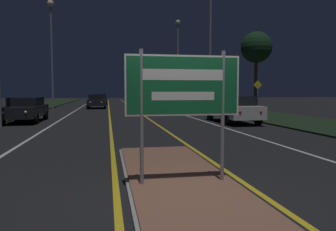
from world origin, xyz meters
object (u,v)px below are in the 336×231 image
at_px(car_receding_0, 233,109).
at_px(car_approaching_2, 100,99).
at_px(streetlight_right_near, 210,25).
at_px(streetlight_right_far, 178,53).
at_px(car_approaching_1, 97,101).
at_px(highway_sign, 183,91).
at_px(car_approaching_0, 26,109).
at_px(streetlight_left_far, 51,34).
at_px(car_receding_1, 189,103).
at_px(warning_sign, 258,95).

height_order(car_receding_0, car_approaching_2, car_receding_0).
distance_m(streetlight_right_near, car_approaching_2, 22.11).
distance_m(streetlight_right_far, car_approaching_1, 10.52).
distance_m(streetlight_right_far, car_receding_0, 19.60).
xyz_separation_m(car_approaching_1, car_approaching_2, (0.13, 9.99, 0.01)).
bearing_deg(highway_sign, streetlight_right_near, 70.91).
height_order(streetlight_right_far, car_receding_0, streetlight_right_far).
relative_size(car_approaching_0, car_approaching_2, 1.07).
height_order(streetlight_left_far, streetlight_right_near, streetlight_left_far).
bearing_deg(car_approaching_0, streetlight_left_far, 92.82).
bearing_deg(car_receding_1, car_approaching_2, 115.87).
xyz_separation_m(streetlight_right_near, car_receding_0, (-1.11, -7.73, -6.13)).
xyz_separation_m(car_approaching_1, warning_sign, (11.09, -13.55, 0.79)).
relative_size(highway_sign, car_receding_1, 0.54).
distance_m(highway_sign, car_approaching_1, 28.61).
bearing_deg(warning_sign, car_receding_1, 112.84).
relative_size(car_approaching_1, warning_sign, 1.74).
relative_size(car_approaching_0, warning_sign, 1.92).
distance_m(streetlight_right_near, warning_sign, 7.18).
bearing_deg(streetlight_right_near, car_approaching_0, -157.96).
xyz_separation_m(streetlight_right_near, warning_sign, (2.00, -4.29, -5.40)).
bearing_deg(streetlight_left_far, streetlight_right_near, -34.44).
bearing_deg(warning_sign, streetlight_right_far, 98.08).
bearing_deg(warning_sign, highway_sign, -120.10).
xyz_separation_m(streetlight_right_far, car_approaching_2, (-8.77, 8.12, -5.28)).
relative_size(car_receding_1, warning_sign, 1.87).
xyz_separation_m(car_approaching_2, warning_sign, (10.96, -23.53, 0.77)).
height_order(streetlight_left_far, car_approaching_1, streetlight_left_far).
bearing_deg(streetlight_right_far, highway_sign, -102.03).
height_order(car_approaching_2, warning_sign, warning_sign).
xyz_separation_m(streetlight_right_far, warning_sign, (2.19, -15.41, -4.51)).
xyz_separation_m(car_receding_1, warning_sign, (2.96, -7.04, 0.79)).
bearing_deg(streetlight_left_far, car_approaching_0, -87.18).
xyz_separation_m(streetlight_right_far, car_approaching_1, (-8.90, -1.87, -5.30)).
bearing_deg(car_receding_0, streetlight_right_far, 87.19).
bearing_deg(highway_sign, streetlight_right_far, 77.97).
relative_size(streetlight_right_near, car_approaching_2, 2.40).
distance_m(streetlight_left_far, warning_sign, 21.20).
relative_size(streetlight_right_far, car_receding_0, 2.00).
xyz_separation_m(streetlight_left_far, streetlight_right_far, (13.14, 1.99, -1.32)).
xyz_separation_m(highway_sign, streetlight_right_near, (6.65, 19.22, 5.14)).
distance_m(car_approaching_2, warning_sign, 25.97).
xyz_separation_m(car_receding_0, car_approaching_2, (-7.85, 26.98, -0.03)).
relative_size(highway_sign, streetlight_right_far, 0.25).
xyz_separation_m(streetlight_left_far, car_approaching_1, (4.24, 0.12, -6.61)).
bearing_deg(streetlight_right_far, car_approaching_0, -127.46).
xyz_separation_m(streetlight_left_far, streetlight_right_near, (13.33, -9.14, -0.43)).
xyz_separation_m(car_receding_1, car_approaching_0, (-11.67, -7.86, 0.01)).
relative_size(car_approaching_1, car_approaching_2, 0.97).
bearing_deg(streetlight_left_far, car_approaching_1, 1.61).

